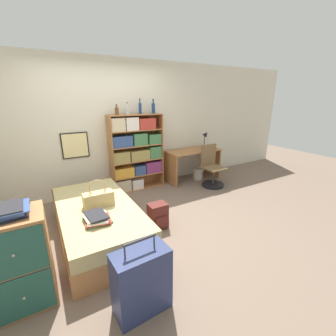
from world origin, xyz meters
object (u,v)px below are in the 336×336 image
Objects in this scene: waste_bin at (198,174)px; bottle_green at (117,111)px; bottle_clear at (140,108)px; handbag at (98,199)px; desk_chair at (212,173)px; desk_lamp at (206,137)px; magazine_pile_on_dresser at (9,211)px; dresser at (20,261)px; bottle_brown at (128,110)px; backpack at (158,216)px; bottle_blue at (153,108)px; suitcase at (142,282)px; desk at (193,159)px; bookcase at (135,152)px; book_stack_on_bed at (97,218)px; bed at (98,220)px.

bottle_green is at bearing 174.05° from waste_bin.
bottle_clear is (0.49, 0.04, 0.04)m from bottle_green.
bottle_green is 0.72× the size of waste_bin.
handbag is 2.71m from desk_chair.
desk_lamp reaches higher than desk_chair.
magazine_pile_on_dresser reaches higher than waste_bin.
desk_lamp reaches higher than dresser.
desk_lamp is at bearing -3.12° from bottle_green.
bottle_brown is 0.25× the size of desk_chair.
magazine_pile_on_dresser is 0.40× the size of desk_chair.
backpack is (0.79, -0.22, -0.38)m from handbag.
dresser is 2.38× the size of backpack.
bottle_blue is (2.42, 2.06, 0.71)m from magazine_pile_on_dresser.
bottle_green reaches higher than suitcase.
desk_chair is (1.61, -0.70, -1.36)m from bottle_brown.
desk_lamp is at bearing 27.76° from dresser.
desk is (2.46, 1.23, -0.07)m from handbag.
desk_chair is 2.03m from backpack.
bottle_brown reaches higher than desk.
dresser is 3.22× the size of bottle_blue.
desk reaches higher than backpack.
dresser is at bearing -97.17° from magazine_pile_on_dresser.
desk_lamp is at bearing -3.96° from bookcase.
handbag is 1.19m from magazine_pile_on_dresser.
bottle_green is at bearing 90.77° from backpack.
suitcase is at bearing -105.25° from bottle_green.
backpack is (-1.68, -1.44, -0.31)m from desk.
desk_chair is 0.50m from waste_bin.
bookcase is 5.90× the size of waste_bin.
bottle_blue is 0.74× the size of backpack.
book_stack_on_bed is 2.67m from bottle_blue.
backpack is at bearing 56.28° from suitcase.
bottle_brown reaches higher than bookcase.
bottle_brown is (0.99, 1.39, 1.08)m from handbag.
desk_chair is 3.40× the size of waste_bin.
book_stack_on_bed is 1.00m from suitcase.
bottle_clear reaches higher than bookcase.
bookcase is 1.24× the size of desk.
desk_lamp is at bearing 22.68° from bed.
waste_bin is at bearing 91.62° from desk_chair.
bottle_brown is 0.54× the size of desk_lamp.
dresser is 4.24m from desk_lamp.
bottle_green is 0.49m from bottle_clear.
bed is 6.98× the size of bottle_blue.
bottle_green is 0.15× the size of desk.
bottle_blue reaches higher than waste_bin.
bookcase is (1.10, 1.36, 0.22)m from handbag.
desk_lamp is 0.89m from waste_bin.
bottle_blue is (0.76, 0.00, 0.04)m from bottle_green.
waste_bin is (1.33, -0.23, -1.54)m from bottle_clear.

